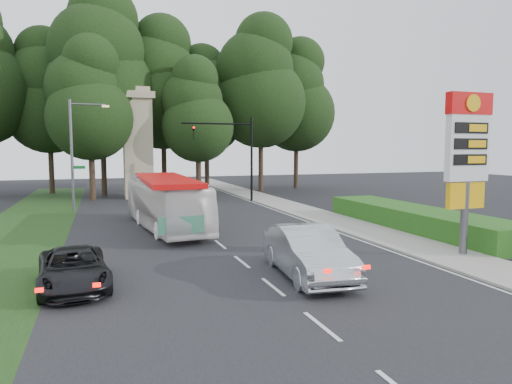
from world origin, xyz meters
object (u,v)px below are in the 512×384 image
object	(u,v)px
traffic_signal_mast	(237,147)
streetlight_signs	(75,150)
transit_bus	(166,203)
monument	(138,142)
sedan_silver	(308,252)
suv_charcoal	(73,269)
gas_station_pylon	(467,151)

from	to	relation	value
traffic_signal_mast	streetlight_signs	distance (m)	12.83
transit_bus	traffic_signal_mast	bearing A→B (deg)	50.33
streetlight_signs	transit_bus	distance (m)	11.07
monument	sedan_silver	world-z (taller)	monument
streetlight_signs	sedan_silver	distance (m)	22.71
sedan_silver	suv_charcoal	distance (m)	7.93
streetlight_signs	transit_bus	size ratio (longest dim) A/B	0.76
streetlight_signs	suv_charcoal	bearing A→B (deg)	-87.68
monument	suv_charcoal	world-z (taller)	monument
streetlight_signs	suv_charcoal	xyz separation A→B (m)	(0.79, -19.43, -3.80)
gas_station_pylon	traffic_signal_mast	bearing A→B (deg)	99.09
gas_station_pylon	transit_bus	xyz separation A→B (m)	(-11.03, 10.68, -2.98)
traffic_signal_mast	sedan_silver	distance (m)	23.37
gas_station_pylon	sedan_silver	size ratio (longest dim) A/B	1.26
traffic_signal_mast	streetlight_signs	world-z (taller)	streetlight_signs
streetlight_signs	sedan_silver	world-z (taller)	streetlight_signs
monument	traffic_signal_mast	bearing A→B (deg)	-38.00
gas_station_pylon	suv_charcoal	distance (m)	15.87
transit_bus	suv_charcoal	distance (m)	11.03
gas_station_pylon	suv_charcoal	world-z (taller)	gas_station_pylon
gas_station_pylon	sedan_silver	distance (m)	8.40
traffic_signal_mast	streetlight_signs	xyz separation A→B (m)	(-12.67, -1.99, -0.23)
monument	suv_charcoal	bearing A→B (deg)	-98.71
sedan_silver	traffic_signal_mast	bearing A→B (deg)	84.97
traffic_signal_mast	monument	bearing A→B (deg)	142.00
gas_station_pylon	traffic_signal_mast	xyz separation A→B (m)	(-3.52, 22.00, 0.22)
traffic_signal_mast	suv_charcoal	size ratio (longest dim) A/B	1.56
streetlight_signs	traffic_signal_mast	bearing A→B (deg)	8.92
streetlight_signs	transit_bus	xyz separation A→B (m)	(5.15, -9.33, -2.97)
gas_station_pylon	monument	world-z (taller)	monument
streetlight_signs	suv_charcoal	distance (m)	19.82
monument	sedan_silver	bearing A→B (deg)	-82.81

